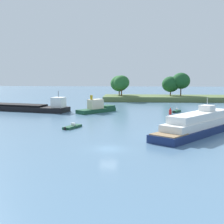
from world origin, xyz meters
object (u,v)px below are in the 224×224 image
at_px(fishing_skiff, 177,111).
at_px(cargo_barge, 12,107).
at_px(small_motorboat, 72,127).
at_px(channel_buoy_red, 170,111).
at_px(tugboat, 97,108).
at_px(white_riverboat, 199,125).

relative_size(fishing_skiff, cargo_barge, 0.11).
xyz_separation_m(small_motorboat, channel_buoy_red, (21.89, 22.34, 0.55)).
bearing_deg(tugboat, white_riverboat, -54.41).
bearing_deg(small_motorboat, tugboat, 85.08).
bearing_deg(fishing_skiff, small_motorboat, -131.65).
height_order(cargo_barge, white_riverboat, white_riverboat).
bearing_deg(small_motorboat, cargo_barge, 128.53).
height_order(small_motorboat, white_riverboat, white_riverboat).
bearing_deg(fishing_skiff, tugboat, -176.04).
distance_m(small_motorboat, white_riverboat, 24.47).
bearing_deg(cargo_barge, white_riverboat, -35.69).
distance_m(cargo_barge, tugboat, 25.60).
bearing_deg(small_motorboat, white_riverboat, -11.25).
bearing_deg(fishing_skiff, white_riverboat, -90.35).
relative_size(tugboat, channel_buoy_red, 5.84).
bearing_deg(fishing_skiff, cargo_barge, 177.68).
xyz_separation_m(small_motorboat, cargo_barge, (-23.16, 29.08, 0.73)).
height_order(cargo_barge, tugboat, cargo_barge).
xyz_separation_m(cargo_barge, tugboat, (25.36, -3.44, 0.23)).
bearing_deg(cargo_barge, fishing_skiff, -2.32).
xyz_separation_m(white_riverboat, channel_buoy_red, (-2.07, 27.10, -0.88)).
xyz_separation_m(cargo_barge, channel_buoy_red, (45.04, -6.74, -0.18)).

